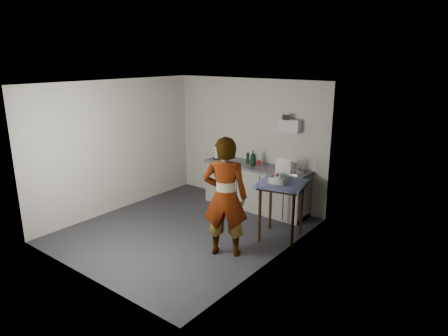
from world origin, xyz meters
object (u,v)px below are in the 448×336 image
Objects in this scene: standing_man at (225,197)px; dark_bottle at (248,158)px; bakery_box at (279,177)px; side_table at (282,190)px; soda_can at (259,163)px; soap_bottle at (253,158)px; kitchen_counter at (256,188)px; paper_towel at (217,153)px; dish_rack at (291,169)px.

standing_man is 2.16m from dark_bottle.
side_table is at bearing 16.43° from bakery_box.
bakery_box is (1.01, -0.95, 0.11)m from soda_can.
soap_bottle reaches higher than dark_bottle.
kitchen_counter is 2.12m from standing_man.
standing_man is 6.05× the size of soap_bottle.
standing_man is 16.52× the size of soda_can.
dark_bottle is at bearing 138.54° from bakery_box.
soda_can is at bearing -100.42° from standing_man.
bakery_box is at bearing -43.04° from soda_can.
soda_can is at bearing 125.85° from side_table.
kitchen_counter is 0.63m from dark_bottle.
paper_towel reaches higher than dark_bottle.
soap_bottle is at bearing -127.96° from soda_can.
standing_man reaches higher than soap_bottle.
bakery_box is at bearing -138.14° from standing_man.
dish_rack reaches higher than soda_can.
standing_man is at bearing -71.49° from soda_can.
kitchen_counter is at bearing -99.07° from standing_man.
dark_bottle is (-0.92, 1.95, 0.07)m from standing_man.
bakery_box reaches higher than dark_bottle.
kitchen_counter is 1.48m from side_table.
side_table is 1.41m from soda_can.
side_table is at bearing -22.04° from paper_towel.
side_table is 1.62m from dark_bottle.
side_table is at bearing -39.16° from kitchen_counter.
standing_man reaches higher than paper_towel.
standing_man is at bearing -64.78° from dark_bottle.
soda_can is at bearing 2.84° from dark_bottle.
side_table is 3.56× the size of paper_towel.
dish_rack is (0.75, -0.04, 0.00)m from soda_can.
soda_can is 1.39m from bakery_box.
soap_bottle reaches higher than kitchen_counter.
kitchen_counter is 2.26× the size of side_table.
bakery_box is (0.26, -0.90, 0.11)m from dish_rack.
bakery_box is (-0.05, -0.02, 0.21)m from side_table.
paper_towel is 2.20m from bakery_box.
dish_rack reaches higher than dark_bottle.
dark_bottle is 0.79× the size of paper_towel.
soap_bottle is at bearing -119.44° from kitchen_counter.
paper_towel is at bearing -77.29° from standing_man.
kitchen_counter is at bearing -5.08° from dark_bottle.
paper_towel is at bearing -176.56° from kitchen_counter.
bakery_box reaches higher than side_table.
standing_man reaches higher than bakery_box.
bakery_box is at bearing -40.93° from kitchen_counter.
dish_rack is 0.98× the size of bakery_box.
soda_can is 0.27m from dark_bottle.
dish_rack is at bearing -0.88° from kitchen_counter.
soda_can reaches higher than kitchen_counter.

